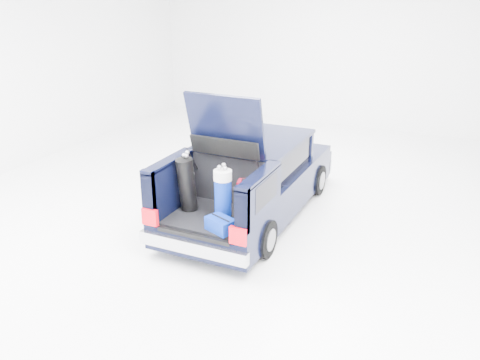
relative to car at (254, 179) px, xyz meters
The scene contains 6 objects.
ground 0.68m from the car, 90.00° to the right, with size 14.00×14.00×0.00m, color white.
car is the anchor object (origin of this frame).
red_suitcase 1.37m from the car, 70.27° to the right, with size 0.39×0.31×0.58m.
black_golf_bag 1.68m from the car, 107.36° to the right, with size 0.35×0.41×0.99m.
blue_golf_bag 1.73m from the car, 82.74° to the right, with size 0.33×0.33×0.94m.
blue_duffel 2.03m from the car, 80.54° to the right, with size 0.50×0.42×0.22m.
Camera 1 is at (3.43, -7.90, 4.03)m, focal length 38.00 mm.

